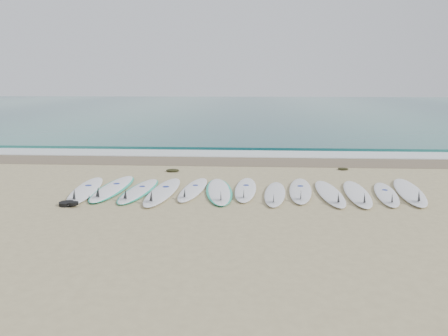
# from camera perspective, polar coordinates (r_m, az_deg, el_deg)

# --- Properties ---
(ground) EXTENTS (120.00, 120.00, 0.00)m
(ground) POSITION_cam_1_polar(r_m,az_deg,el_deg) (10.57, 2.89, -3.24)
(ground) COLOR tan
(ocean) EXTENTS (120.00, 55.00, 0.03)m
(ocean) POSITION_cam_1_polar(r_m,az_deg,el_deg) (42.80, 3.34, 7.87)
(ocean) COLOR #216360
(ocean) RESTS_ON ground
(wet_sand_band) EXTENTS (120.00, 1.80, 0.01)m
(wet_sand_band) POSITION_cam_1_polar(r_m,az_deg,el_deg) (14.57, 3.06, 0.87)
(wet_sand_band) COLOR brown
(wet_sand_band) RESTS_ON ground
(foam_band) EXTENTS (120.00, 1.40, 0.04)m
(foam_band) POSITION_cam_1_polar(r_m,az_deg,el_deg) (15.95, 3.09, 1.84)
(foam_band) COLOR silver
(foam_band) RESTS_ON ground
(wave_crest) EXTENTS (120.00, 1.00, 0.10)m
(wave_crest) POSITION_cam_1_polar(r_m,az_deg,el_deg) (17.42, 3.13, 2.76)
(wave_crest) COLOR #216360
(wave_crest) RESTS_ON ground
(surfboard_0) EXTENTS (0.90, 2.80, 0.35)m
(surfboard_0) POSITION_cam_1_polar(r_m,az_deg,el_deg) (11.08, -17.69, -2.76)
(surfboard_0) COLOR white
(surfboard_0) RESTS_ON ground
(surfboard_1) EXTENTS (0.74, 2.77, 0.35)m
(surfboard_1) POSITION_cam_1_polar(r_m,az_deg,el_deg) (11.12, -14.35, -2.56)
(surfboard_1) COLOR white
(surfboard_1) RESTS_ON ground
(surfboard_2) EXTENTS (0.80, 2.54, 0.32)m
(surfboard_2) POSITION_cam_1_polar(r_m,az_deg,el_deg) (10.76, -11.10, -2.91)
(surfboard_2) COLOR white
(surfboard_2) RESTS_ON ground
(surfboard_3) EXTENTS (0.72, 2.82, 0.36)m
(surfboard_3) POSITION_cam_1_polar(r_m,az_deg,el_deg) (10.52, -8.07, -3.06)
(surfboard_3) COLOR white
(surfboard_3) RESTS_ON ground
(surfboard_4) EXTENTS (0.73, 2.48, 0.31)m
(surfboard_4) POSITION_cam_1_polar(r_m,az_deg,el_deg) (10.68, -4.11, -2.79)
(surfboard_4) COLOR white
(surfboard_4) RESTS_ON ground
(surfboard_5) EXTENTS (0.92, 2.67, 0.33)m
(surfboard_5) POSITION_cam_1_polar(r_m,az_deg,el_deg) (10.51, -0.65, -3.02)
(surfboard_5) COLOR white
(surfboard_5) RESTS_ON ground
(surfboard_6) EXTENTS (0.61, 2.50, 0.32)m
(surfboard_6) POSITION_cam_1_polar(r_m,az_deg,el_deg) (10.66, 2.82, -2.80)
(surfboard_6) COLOR white
(surfboard_6) RESTS_ON ground
(surfboard_7) EXTENTS (0.70, 2.38, 0.30)m
(surfboard_7) POSITION_cam_1_polar(r_m,az_deg,el_deg) (10.32, 6.66, -3.36)
(surfboard_7) COLOR silver
(surfboard_7) RESTS_ON ground
(surfboard_8) EXTENTS (0.80, 2.61, 0.33)m
(surfboard_8) POSITION_cam_1_polar(r_m,az_deg,el_deg) (10.71, 9.95, -2.89)
(surfboard_8) COLOR white
(surfboard_8) RESTS_ON ground
(surfboard_9) EXTENTS (0.58, 2.56, 0.33)m
(surfboard_9) POSITION_cam_1_polar(r_m,az_deg,el_deg) (10.57, 13.69, -3.23)
(surfboard_9) COLOR white
(surfboard_9) RESTS_ON ground
(surfboard_10) EXTENTS (0.73, 2.62, 0.33)m
(surfboard_10) POSITION_cam_1_polar(r_m,az_deg,el_deg) (10.71, 17.04, -3.22)
(surfboard_10) COLOR white
(surfboard_10) RESTS_ON ground
(surfboard_11) EXTENTS (0.85, 2.39, 0.30)m
(surfboard_11) POSITION_cam_1_polar(r_m,az_deg,el_deg) (10.90, 20.46, -3.22)
(surfboard_11) COLOR white
(surfboard_11) RESTS_ON ground
(surfboard_12) EXTENTS (1.02, 2.87, 0.36)m
(surfboard_12) POSITION_cam_1_polar(r_m,az_deg,el_deg) (11.30, 23.11, -2.87)
(surfboard_12) COLOR white
(surfboard_12) RESTS_ON ground
(seaweed_near) EXTENTS (0.39, 0.31, 0.08)m
(seaweed_near) POSITION_cam_1_polar(r_m,az_deg,el_deg) (13.03, -6.72, -0.31)
(seaweed_near) COLOR black
(seaweed_near) RESTS_ON ground
(seaweed_far) EXTENTS (0.32, 0.25, 0.06)m
(seaweed_far) POSITION_cam_1_polar(r_m,az_deg,el_deg) (13.68, 15.29, -0.11)
(seaweed_far) COLOR black
(seaweed_far) RESTS_ON ground
(leash_coil) EXTENTS (0.46, 0.36, 0.11)m
(leash_coil) POSITION_cam_1_polar(r_m,az_deg,el_deg) (10.04, -19.69, -4.41)
(leash_coil) COLOR black
(leash_coil) RESTS_ON ground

